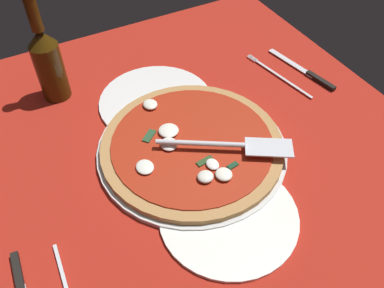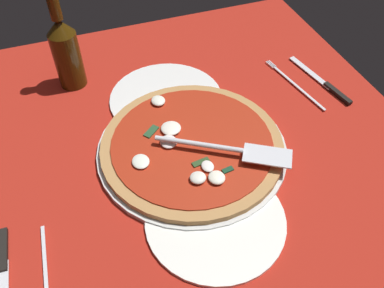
{
  "view_description": "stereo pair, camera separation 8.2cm",
  "coord_description": "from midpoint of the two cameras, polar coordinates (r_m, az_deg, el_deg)",
  "views": [
    {
      "loc": [
        49.84,
        -23.66,
        62.29
      ],
      "look_at": [
        0.55,
        2.89,
        2.46
      ],
      "focal_mm": 38.47,
      "sensor_mm": 36.0,
      "label": 1
    },
    {
      "loc": [
        53.19,
        -16.19,
        62.29
      ],
      "look_at": [
        0.55,
        2.89,
        2.46
      ],
      "focal_mm": 38.47,
      "sensor_mm": 36.0,
      "label": 2
    }
  ],
  "objects": [
    {
      "name": "ground_plane",
      "position": [
        0.84,
        0.81,
        -1.72
      ],
      "size": [
        100.8,
        100.8,
        0.8
      ],
      "primitive_type": "cube",
      "color": "#A52116"
    },
    {
      "name": "checker_pattern",
      "position": [
        0.83,
        0.81,
        -1.52
      ],
      "size": [
        100.8,
        100.8,
        0.1
      ],
      "color": "silver",
      "rests_on": "ground_plane"
    },
    {
      "name": "pizza_pan",
      "position": [
        0.83,
        2.82,
        -0.94
      ],
      "size": [
        38.15,
        38.15,
        1.36
      ],
      "primitive_type": "cylinder",
      "color": "silver",
      "rests_on": "ground_plane"
    },
    {
      "name": "dinner_plate_left",
      "position": [
        0.95,
        -1.13,
        6.19
      ],
      "size": [
        25.7,
        25.7,
        1.0
      ],
      "primitive_type": "cylinder",
      "color": "silver",
      "rests_on": "ground_plane"
    },
    {
      "name": "dinner_plate_right",
      "position": [
        0.74,
        6.5,
        -10.62
      ],
      "size": [
        24.69,
        24.69,
        1.0
      ],
      "primitive_type": "cylinder",
      "color": "white",
      "rests_on": "ground_plane"
    },
    {
      "name": "pizza",
      "position": [
        0.82,
        2.77,
        -0.27
      ],
      "size": [
        36.53,
        36.53,
        2.81
      ],
      "color": "#B27F49",
      "rests_on": "pizza_pan"
    },
    {
      "name": "pizza_server",
      "position": [
        0.79,
        7.98,
        -0.86
      ],
      "size": [
        16.2,
        23.96,
        1.0
      ],
      "rotation": [
        0.0,
        0.0,
        1.02
      ],
      "color": "silver",
      "rests_on": "pizza"
    },
    {
      "name": "place_setting_near",
      "position": [
        0.72,
        -19.08,
        -17.46
      ],
      "size": [
        22.83,
        15.04,
        1.4
      ],
      "rotation": [
        0.0,
        0.0,
        -0.05
      ],
      "color": "white",
      "rests_on": "ground_plane"
    },
    {
      "name": "place_setting_far",
      "position": [
        1.04,
        18.23,
        7.69
      ],
      "size": [
        21.31,
        16.51,
        1.4
      ],
      "rotation": [
        0.0,
        0.0,
        3.31
      ],
      "color": "white",
      "rests_on": "ground_plane"
    },
    {
      "name": "beer_bottle",
      "position": [
        0.97,
        -14.79,
        12.35
      ],
      "size": [
        6.25,
        6.25,
        25.35
      ],
      "color": "#372407",
      "rests_on": "ground_plane"
    }
  ]
}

